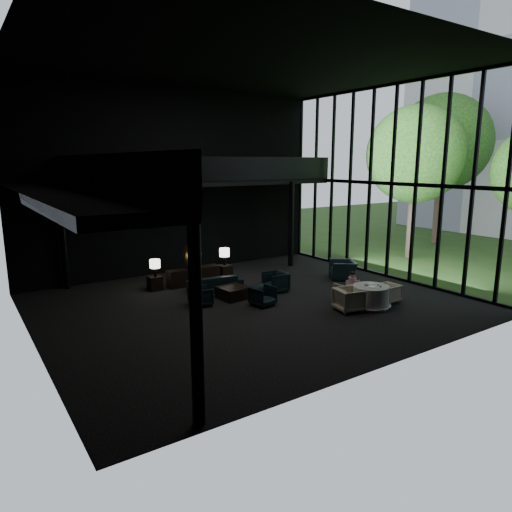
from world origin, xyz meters
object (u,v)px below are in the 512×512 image
bronze_urn (193,254)px  child (352,280)px  dining_chair_north (346,291)px  lounge_armchair_east (276,280)px  dining_chair_east (388,293)px  window_armchair (343,266)px  dining_table (370,298)px  coffee_table (233,292)px  lounge_armchair_south (263,296)px  table_lamp_right (224,253)px  console (194,276)px  sofa (215,280)px  dining_chair_west (349,297)px  side_table_left (155,283)px  side_table_right (225,272)px  table_lamp_left (155,264)px  lounge_armchair_west (201,296)px

bronze_urn → child: size_ratio=2.18×
bronze_urn → dining_chair_north: bronze_urn is taller
lounge_armchair_east → dining_chair_east: (2.51, -3.32, -0.11)m
window_armchair → dining_table: bearing=3.7°
coffee_table → dining_chair_north: (3.27, -2.47, 0.11)m
lounge_armchair_east → lounge_armchair_south: (-1.41, -1.18, -0.09)m
table_lamp_right → dining_table: bearing=-71.2°
console → bronze_urn: bronze_urn is taller
sofa → coffee_table: bearing=102.5°
coffee_table → dining_chair_west: 4.20m
window_armchair → dining_table: size_ratio=0.93×
child → coffee_table: bearing=-37.2°
side_table_left → side_table_right: size_ratio=0.97×
dining_chair_west → window_armchair: bearing=-29.8°
sofa → lounge_armchair_south: sofa is taller
table_lamp_left → lounge_armchair_east: table_lamp_left is taller
dining_table → dining_chair_east: (0.95, 0.05, 0.01)m
dining_chair_north → lounge_armchair_south: bearing=-23.3°
dining_chair_east → dining_table: bearing=-89.2°
table_lamp_left → coffee_table: bearing=-52.7°
console → lounge_armchair_south: lounge_armchair_south is taller
dining_table → lounge_armchair_east: bearing=114.8°
bronze_urn → table_lamp_left: (-1.60, -0.00, -0.24)m
side_table_right → dining_chair_east: dining_chair_east is taller
side_table_right → bronze_urn: bearing=-174.0°
table_lamp_right → lounge_armchair_south: bearing=-101.5°
table_lamp_left → lounge_armchair_south: 4.59m
table_lamp_left → window_armchair: table_lamp_left is taller
sofa → lounge_armchair_south: size_ratio=2.96×
console → bronze_urn: bearing=90.0°
table_lamp_right → window_armchair: table_lamp_right is taller
lounge_armchair_west → coffee_table: lounge_armchair_west is taller
dining_chair_north → console: bearing=-55.2°
lounge_armchair_west → dining_chair_west: bearing=-123.9°
dining_chair_west → dining_chair_east: bearing=-80.0°
side_table_right → lounge_armchair_south: (-0.83, -4.04, 0.08)m
lounge_armchair_east → child: bearing=38.1°
lounge_armchair_east → coffee_table: size_ratio=0.92×
bronze_urn → dining_chair_east: size_ratio=1.98×
lounge_armchair_west → child: bearing=-110.8°
side_table_left → sofa: (1.90, -1.39, 0.14)m
dining_chair_east → table_lamp_right: bearing=-155.7°
dining_chair_north → child: (0.14, -0.13, 0.43)m
console → side_table_right: size_ratio=3.90×
bronze_urn → table_lamp_left: bearing=-179.9°
side_table_left → child: 7.52m
window_armchair → dining_chair_west: (-2.92, -3.26, -0.09)m
lounge_armchair_west → dining_chair_north: bearing=-110.2°
console → table_lamp_left: 1.74m
sofa → dining_chair_north: bearing=141.8°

